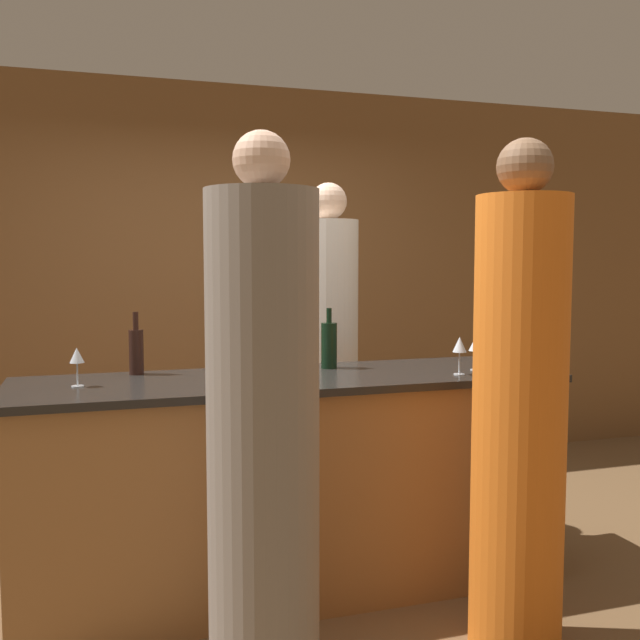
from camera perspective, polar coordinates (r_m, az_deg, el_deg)
ground_plane at (r=3.63m, az=-2.17°, el=-20.60°), size 14.00×14.00×0.00m
back_wall at (r=5.18m, az=-7.94°, el=3.01°), size 8.00×0.06×2.80m
bar_counter at (r=3.44m, az=-2.20°, el=-12.88°), size 2.53×0.73×1.02m
bartender at (r=4.15m, az=0.67°, el=-3.81°), size 0.34×0.34×2.00m
guest_0 at (r=2.93m, az=15.64°, el=-7.49°), size 0.37×0.37×2.02m
guest_1 at (r=2.53m, az=-4.56°, el=-9.68°), size 0.39×0.39×2.00m
wine_bottle_0 at (r=3.47m, az=-14.49°, el=-2.37°), size 0.07×0.07×0.30m
wine_bottle_1 at (r=3.55m, az=0.73°, el=-1.97°), size 0.08×0.08×0.30m
wine_glass_0 at (r=3.56m, az=12.37°, el=-1.93°), size 0.07×0.07×0.17m
wine_glass_1 at (r=3.46m, az=13.18°, el=-2.28°), size 0.06×0.06×0.16m
wine_glass_2 at (r=3.40m, az=11.10°, el=-2.05°), size 0.07×0.07×0.18m
wine_glass_3 at (r=3.20m, az=-18.88°, el=-2.83°), size 0.06×0.06×0.17m
wine_glass_4 at (r=3.29m, az=-2.99°, el=-2.71°), size 0.07×0.07×0.14m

